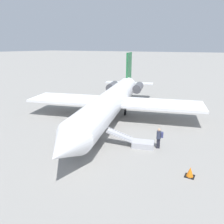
{
  "coord_description": "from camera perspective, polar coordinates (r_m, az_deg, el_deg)",
  "views": [
    {
      "loc": [
        20.66,
        11.79,
        8.14
      ],
      "look_at": [
        2.77,
        1.66,
        1.91
      ],
      "focal_mm": 35.0,
      "sensor_mm": 36.0,
      "label": 1
    }
  ],
  "objects": [
    {
      "name": "airplane_main",
      "position": [
        25.4,
        0.32,
        3.24
      ],
      "size": [
        27.06,
        20.62,
        7.19
      ],
      "rotation": [
        0.0,
        0.0,
        0.27
      ],
      "color": "white",
      "rests_on": "ground"
    },
    {
      "name": "passenger",
      "position": [
        18.4,
        12.21,
        -6.37
      ],
      "size": [
        0.41,
        0.56,
        1.74
      ],
      "rotation": [
        0.0,
        0.0,
        -1.3
      ],
      "color": "#23232D",
      "rests_on": "ground"
    },
    {
      "name": "boarding_stairs",
      "position": [
        18.63,
        6.86,
        -7.88
      ],
      "size": [
        2.07,
        4.14,
        1.76
      ],
      "rotation": [
        0.0,
        0.0,
        -1.3
      ],
      "color": "#B2B2B7",
      "rests_on": "ground"
    },
    {
      "name": "ground_plane",
      "position": [
        25.14,
        -0.19,
        -2.03
      ],
      "size": [
        600.0,
        600.0,
        0.0
      ],
      "primitive_type": "plane",
      "color": "gray"
    },
    {
      "name": "traffic_cone_near_stairs",
      "position": [
        15.5,
        19.72,
        -14.57
      ],
      "size": [
        0.61,
        0.61,
        0.67
      ],
      "color": "black",
      "rests_on": "ground"
    }
  ]
}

